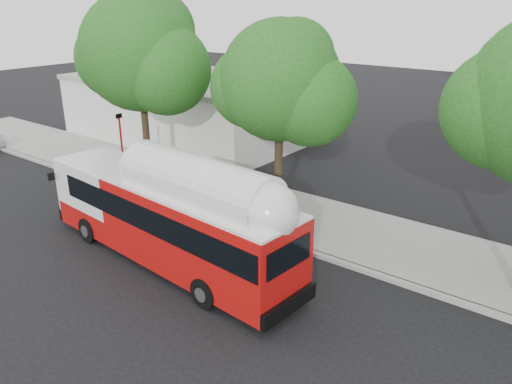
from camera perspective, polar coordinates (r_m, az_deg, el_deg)
ground at (r=17.98m, az=-6.00°, el=-9.89°), size 120.00×120.00×0.00m
sidewalk at (r=22.54m, az=5.30°, el=-2.91°), size 60.00×5.00×0.15m
curb_strip at (r=20.58m, az=1.42°, el=-5.28°), size 60.00×0.30×0.15m
red_curb_segment at (r=22.28m, az=-4.85°, el=-3.17°), size 10.00×0.32×0.16m
street_tree_left at (r=25.57m, az=-12.33°, el=14.82°), size 6.67×5.80×9.74m
street_tree_mid at (r=20.80m, az=3.78°, el=11.92°), size 5.75×5.00×8.62m
low_commercial_bldg at (r=35.92m, az=-7.36°, el=9.66°), size 16.20×10.20×4.25m
transit_bus at (r=18.49m, az=-10.01°, el=-3.27°), size 12.39×3.42×3.62m
signal_pole at (r=26.62m, az=-15.04°, el=4.66°), size 0.11×0.37×3.88m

